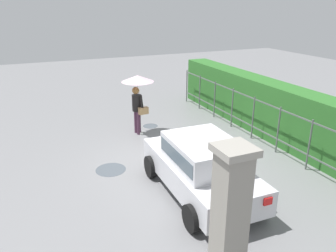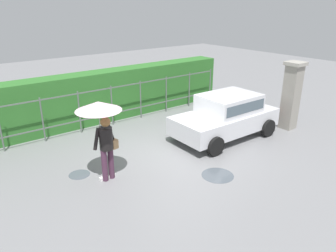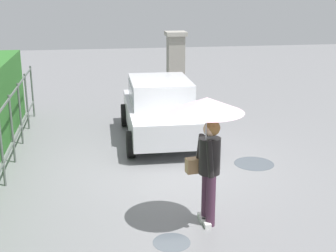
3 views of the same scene
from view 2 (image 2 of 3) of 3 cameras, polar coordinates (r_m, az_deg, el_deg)
ground_plane at (r=10.04m, az=2.21°, el=-4.49°), size 40.00×40.00×0.00m
car at (r=11.01m, az=10.27°, el=2.03°), size 3.77×1.92×1.48m
pedestrian at (r=8.04m, az=-11.68°, el=1.10°), size 1.13×1.13×2.11m
gate_pillar at (r=12.31m, az=20.93°, el=5.12°), size 0.60×0.60×2.42m
fence_section at (r=12.10m, az=-9.89°, el=3.91°), size 10.18×0.05×1.50m
hedge_row at (r=12.72m, az=-11.57°, el=5.21°), size 11.13×0.90×1.90m
puddle_near at (r=8.82m, az=8.75°, el=-8.60°), size 0.86×0.86×0.00m
puddle_far at (r=9.07m, az=-15.36°, el=-8.26°), size 0.57×0.57×0.00m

